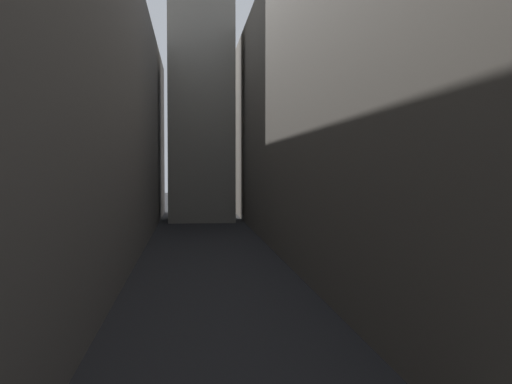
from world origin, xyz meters
name	(u,v)px	position (x,y,z in m)	size (l,w,h in m)	color
ground_plane	(213,270)	(0.00, 48.00, 0.00)	(264.00, 264.00, 0.00)	#232326
building_block_left	(21,107)	(-13.12, 50.00, 11.26)	(15.24, 108.00, 22.53)	slate
building_block_right	(383,92)	(12.56, 50.00, 12.58)	(14.12, 108.00, 25.16)	#60594F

